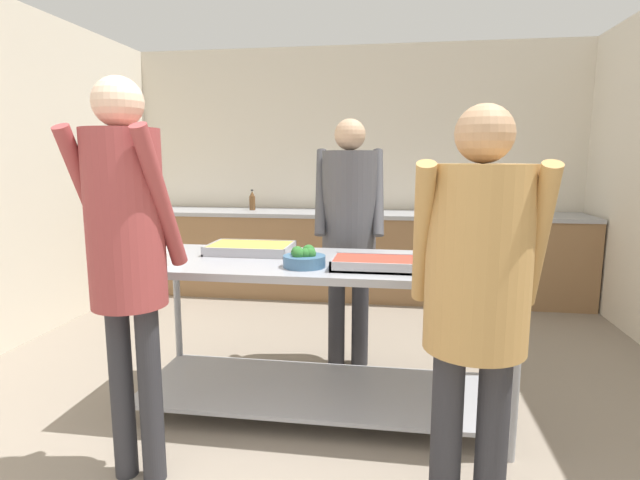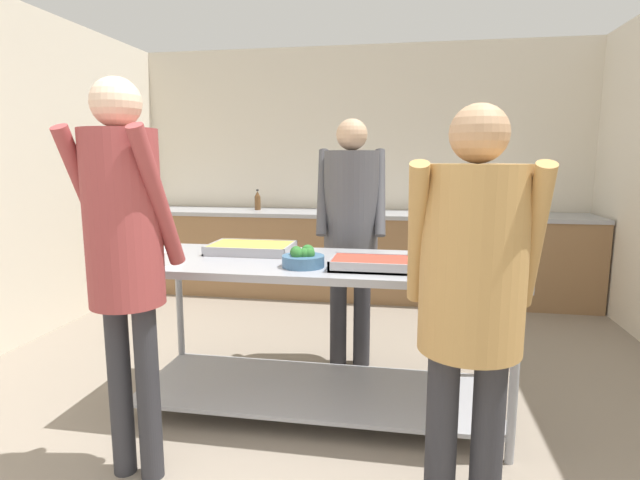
{
  "view_description": "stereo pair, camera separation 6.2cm",
  "coord_description": "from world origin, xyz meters",
  "px_view_note": "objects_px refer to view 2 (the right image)",
  "views": [
    {
      "loc": [
        0.49,
        -1.17,
        1.45
      ],
      "look_at": [
        0.06,
        1.63,
        0.99
      ],
      "focal_mm": 28.0,
      "sensor_mm": 36.0,
      "label": 1
    },
    {
      "loc": [
        0.55,
        -1.16,
        1.45
      ],
      "look_at": [
        0.06,
        1.63,
        0.99
      ],
      "focal_mm": 28.0,
      "sensor_mm": 36.0,
      "label": 2
    }
  ],
  "objects_px": {
    "plate_stack": "(158,256)",
    "guest_serving_left": "(472,281)",
    "cook_behind_counter": "(351,217)",
    "broccoli_bowl": "(303,259)",
    "sauce_pan": "(463,261)",
    "guest_serving_right": "(124,237)",
    "serving_tray_roast": "(373,264)",
    "water_bottle": "(258,201)",
    "serving_tray_vegetables": "(251,248)"
  },
  "relations": [
    {
      "from": "plate_stack",
      "to": "guest_serving_left",
      "type": "bearing_deg",
      "value": -21.77
    },
    {
      "from": "plate_stack",
      "to": "sauce_pan",
      "type": "distance_m",
      "value": 1.62
    },
    {
      "from": "cook_behind_counter",
      "to": "guest_serving_left",
      "type": "bearing_deg",
      "value": -67.92
    },
    {
      "from": "serving_tray_vegetables",
      "to": "water_bottle",
      "type": "distance_m",
      "value": 2.47
    },
    {
      "from": "serving_tray_roast",
      "to": "water_bottle",
      "type": "distance_m",
      "value": 3.06
    },
    {
      "from": "broccoli_bowl",
      "to": "guest_serving_left",
      "type": "xyz_separation_m",
      "value": [
        0.77,
        -0.66,
        0.07
      ]
    },
    {
      "from": "broccoli_bowl",
      "to": "sauce_pan",
      "type": "distance_m",
      "value": 0.82
    },
    {
      "from": "broccoli_bowl",
      "to": "sauce_pan",
      "type": "relative_size",
      "value": 0.55
    },
    {
      "from": "cook_behind_counter",
      "to": "serving_tray_vegetables",
      "type": "bearing_deg",
      "value": -136.56
    },
    {
      "from": "broccoli_bowl",
      "to": "cook_behind_counter",
      "type": "distance_m",
      "value": 0.88
    },
    {
      "from": "plate_stack",
      "to": "guest_serving_left",
      "type": "height_order",
      "value": "guest_serving_left"
    },
    {
      "from": "guest_serving_right",
      "to": "plate_stack",
      "type": "bearing_deg",
      "value": 104.45
    },
    {
      "from": "serving_tray_vegetables",
      "to": "guest_serving_right",
      "type": "relative_size",
      "value": 0.28
    },
    {
      "from": "serving_tray_vegetables",
      "to": "sauce_pan",
      "type": "height_order",
      "value": "sauce_pan"
    },
    {
      "from": "plate_stack",
      "to": "cook_behind_counter",
      "type": "distance_m",
      "value": 1.32
    },
    {
      "from": "serving_tray_roast",
      "to": "cook_behind_counter",
      "type": "distance_m",
      "value": 0.88
    },
    {
      "from": "serving_tray_roast",
      "to": "water_bottle",
      "type": "relative_size",
      "value": 1.94
    },
    {
      "from": "water_bottle",
      "to": "guest_serving_left",
      "type": "bearing_deg",
      "value": -61.29
    },
    {
      "from": "plate_stack",
      "to": "sauce_pan",
      "type": "bearing_deg",
      "value": 2.46
    },
    {
      "from": "serving_tray_vegetables",
      "to": "guest_serving_left",
      "type": "distance_m",
      "value": 1.54
    },
    {
      "from": "guest_serving_left",
      "to": "guest_serving_right",
      "type": "xyz_separation_m",
      "value": [
        -1.44,
        0.1,
        0.11
      ]
    },
    {
      "from": "serving_tray_vegetables",
      "to": "cook_behind_counter",
      "type": "distance_m",
      "value": 0.77
    },
    {
      "from": "plate_stack",
      "to": "serving_tray_roast",
      "type": "xyz_separation_m",
      "value": [
        1.17,
        0.05,
        -0.01
      ]
    },
    {
      "from": "sauce_pan",
      "to": "guest_serving_right",
      "type": "relative_size",
      "value": 0.23
    },
    {
      "from": "plate_stack",
      "to": "sauce_pan",
      "type": "relative_size",
      "value": 0.64
    },
    {
      "from": "serving_tray_vegetables",
      "to": "serving_tray_roast",
      "type": "distance_m",
      "value": 0.82
    },
    {
      "from": "broccoli_bowl",
      "to": "plate_stack",
      "type": "bearing_deg",
      "value": -177.68
    },
    {
      "from": "sauce_pan",
      "to": "cook_behind_counter",
      "type": "relative_size",
      "value": 0.23
    },
    {
      "from": "serving_tray_vegetables",
      "to": "serving_tray_roast",
      "type": "xyz_separation_m",
      "value": [
        0.76,
        -0.33,
        -0.0
      ]
    },
    {
      "from": "serving_tray_roast",
      "to": "guest_serving_right",
      "type": "bearing_deg",
      "value": -150.45
    },
    {
      "from": "serving_tray_vegetables",
      "to": "serving_tray_roast",
      "type": "relative_size",
      "value": 1.15
    },
    {
      "from": "serving_tray_roast",
      "to": "guest_serving_right",
      "type": "xyz_separation_m",
      "value": [
        -1.03,
        -0.58,
        0.2
      ]
    },
    {
      "from": "serving_tray_vegetables",
      "to": "guest_serving_right",
      "type": "bearing_deg",
      "value": -106.72
    },
    {
      "from": "broccoli_bowl",
      "to": "cook_behind_counter",
      "type": "relative_size",
      "value": 0.13
    },
    {
      "from": "plate_stack",
      "to": "cook_behind_counter",
      "type": "bearing_deg",
      "value": 43.04
    },
    {
      "from": "water_bottle",
      "to": "serving_tray_roast",
      "type": "bearing_deg",
      "value": -61.89
    },
    {
      "from": "sauce_pan",
      "to": "cook_behind_counter",
      "type": "distance_m",
      "value": 1.07
    },
    {
      "from": "serving_tray_roast",
      "to": "broccoli_bowl",
      "type": "bearing_deg",
      "value": -177.29
    },
    {
      "from": "plate_stack",
      "to": "serving_tray_vegetables",
      "type": "height_order",
      "value": "plate_stack"
    },
    {
      "from": "serving_tray_roast",
      "to": "sauce_pan",
      "type": "bearing_deg",
      "value": 2.5
    },
    {
      "from": "serving_tray_vegetables",
      "to": "sauce_pan",
      "type": "xyz_separation_m",
      "value": [
        1.21,
        -0.31,
        0.02
      ]
    },
    {
      "from": "plate_stack",
      "to": "guest_serving_right",
      "type": "relative_size",
      "value": 0.14
    },
    {
      "from": "guest_serving_right",
      "to": "serving_tray_roast",
      "type": "bearing_deg",
      "value": 29.55
    },
    {
      "from": "serving_tray_vegetables",
      "to": "guest_serving_right",
      "type": "distance_m",
      "value": 0.97
    },
    {
      "from": "broccoli_bowl",
      "to": "water_bottle",
      "type": "xyz_separation_m",
      "value": [
        -1.08,
        2.72,
        0.07
      ]
    },
    {
      "from": "plate_stack",
      "to": "serving_tray_roast",
      "type": "distance_m",
      "value": 1.17
    },
    {
      "from": "guest_serving_right",
      "to": "cook_behind_counter",
      "type": "relative_size",
      "value": 1.04
    },
    {
      "from": "broccoli_bowl",
      "to": "serving_tray_vegetables",
      "type": "bearing_deg",
      "value": 138.79
    },
    {
      "from": "plate_stack",
      "to": "guest_serving_left",
      "type": "distance_m",
      "value": 1.7
    },
    {
      "from": "guest_serving_right",
      "to": "cook_behind_counter",
      "type": "bearing_deg",
      "value": 60.13
    }
  ]
}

